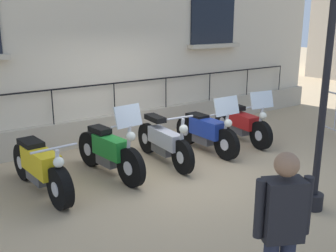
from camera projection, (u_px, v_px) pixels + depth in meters
The scene contains 7 objects.
ground_plane at pixel (172, 168), 7.49m from camera, with size 60.00×60.00×0.00m, color tan.
motorcycle_yellow at pixel (41, 168), 6.33m from camera, with size 2.09×0.71×0.93m.
motorcycle_green at pixel (110, 152), 7.01m from camera, with size 1.98×0.60×1.39m.
motorcycle_silver at pixel (164, 142), 7.67m from camera, with size 2.00×0.54×1.05m.
motorcycle_blue at pixel (207, 132), 8.30m from camera, with size 1.91×0.73×1.27m.
motorcycle_red at pixel (243, 124), 9.02m from camera, with size 1.97×0.72×1.26m.
pedestrian_standing at pixel (281, 228), 3.54m from camera, with size 0.36×0.48×1.64m.
Camera 1 is at (5.66, -4.14, 2.73)m, focal length 42.29 mm.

